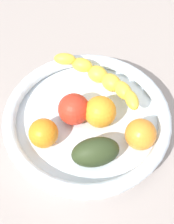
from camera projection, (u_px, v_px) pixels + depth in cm
name	position (u px, v px, depth cm)	size (l,w,h in cm)	color
kitchen_counter	(87.00, 130.00, 72.27)	(120.00, 120.00, 3.00)	#A0938C
fruit_bowl	(87.00, 119.00, 68.86)	(35.58, 35.58, 5.21)	silver
banana_draped_left	(102.00, 78.00, 71.26)	(18.59, 16.22, 5.60)	yellow
orange_front	(43.00, 133.00, 63.67)	(5.97, 5.97, 5.97)	orange
orange_mid_left	(141.00, 134.00, 63.30)	(6.32, 6.32, 6.32)	orange
orange_mid_right	(100.00, 112.00, 66.22)	(6.68, 6.68, 6.68)	orange
avocado_dark	(97.00, 152.00, 61.51)	(9.39, 5.54, 6.27)	#2D3B1D
tomato_red	(74.00, 109.00, 66.59)	(6.70, 6.70, 6.70)	red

